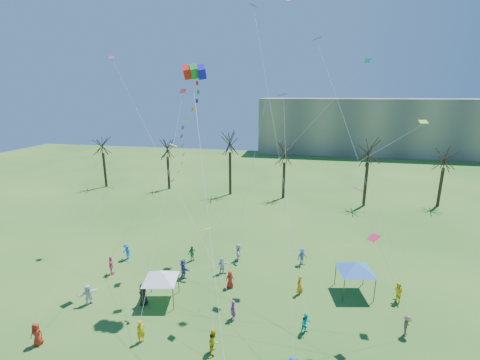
% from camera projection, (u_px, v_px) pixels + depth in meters
% --- Properties ---
extents(distant_building, '(60.00, 14.00, 15.00)m').
position_uv_depth(distant_building, '(370.00, 126.00, 92.21)').
color(distant_building, gray).
rests_on(distant_building, ground).
extents(bare_tree_row, '(70.18, 8.39, 11.21)m').
position_uv_depth(bare_tree_row, '(283.00, 155.00, 52.86)').
color(bare_tree_row, black).
rests_on(bare_tree_row, ground).
extents(big_box_kite, '(3.86, 7.28, 20.63)m').
position_uv_depth(big_box_kite, '(189.00, 135.00, 25.75)').
color(big_box_kite, red).
rests_on(big_box_kite, ground).
extents(canopy_tent_white, '(3.61, 3.61, 2.76)m').
position_uv_depth(canopy_tent_white, '(160.00, 275.00, 27.02)').
color(canopy_tent_white, '#3F3F44').
rests_on(canopy_tent_white, ground).
extents(canopy_tent_blue, '(3.82, 3.82, 2.92)m').
position_uv_depth(canopy_tent_blue, '(356.00, 266.00, 28.13)').
color(canopy_tent_blue, '#3F3F44').
rests_on(canopy_tent_blue, ground).
extents(festival_crowd, '(26.58, 15.62, 1.84)m').
position_uv_depth(festival_crowd, '(221.00, 286.00, 28.13)').
color(festival_crowd, red).
rests_on(festival_crowd, ground).
extents(small_kites_aloft, '(30.21, 18.39, 35.09)m').
position_uv_depth(small_kites_aloft, '(252.00, 123.00, 27.91)').
color(small_kites_aloft, '#E9450C').
rests_on(small_kites_aloft, ground).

